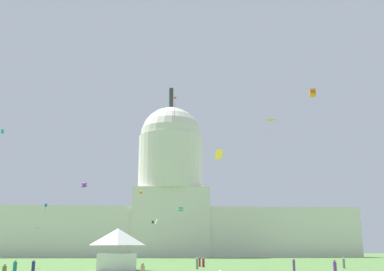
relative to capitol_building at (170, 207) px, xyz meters
The scene contains 22 objects.
capitol_building is the anchor object (origin of this frame).
event_tent 121.60m from the capitol_building, 95.40° to the right, with size 5.91×5.21×5.77m.
person_purple_mid_center 135.73m from the capitol_building, 83.60° to the right, with size 0.48×0.48×1.67m.
person_purple_mid_left 131.68m from the capitol_building, 85.07° to the right, with size 0.46×0.46×1.77m.
person_navy_front_right 136.24m from the capitol_building, 98.34° to the right, with size 0.52×0.52×1.78m.
person_grey_lawn_far_right 119.18m from the capitol_building, 78.53° to the right, with size 0.50×0.50×1.67m.
person_maroon_front_center 108.23m from the capitol_building, 89.11° to the right, with size 0.37×0.37×1.67m.
person_maroon_front_left 110.20m from the capitol_building, 88.90° to the right, with size 0.46×0.46×1.60m.
person_teal_near_tent 132.98m from the capitol_building, 99.90° to the right, with size 0.62×0.62×1.65m.
person_grey_edge_west 118.40m from the capitol_building, 89.86° to the right, with size 0.45×0.45×1.67m.
kite_orange_mid 57.59m from the capitol_building, 100.12° to the right, with size 0.88×0.92×0.92m.
kite_turquoise_low 78.17m from the capitol_building, 89.98° to the right, with size 1.05×1.06×0.92m.
kite_cyan_low 60.56m from the capitol_building, 133.51° to the right, with size 1.42×1.11×0.26m.
kite_violet_low 80.51m from the capitol_building, 106.46° to the right, with size 1.13×1.18×1.26m.
kite_yellow_low 136.06m from the capitol_building, 89.51° to the right, with size 0.91×0.72×1.18m.
kite_blue_low 51.69m from the capitol_building, 144.27° to the right, with size 0.78×0.97×3.01m.
kite_gold_mid 102.54m from the capitol_building, 80.81° to the right, with size 1.74×1.09×2.47m.
kite_magenta_mid 96.88m from the capitol_building, 91.74° to the right, with size 1.08×1.28×3.50m.
kite_white_low 67.09m from the capitol_building, 94.90° to the right, with size 0.68×1.11×2.86m.
kite_black_low 30.51m from the capitol_building, 103.03° to the right, with size 0.71×0.74×0.81m.
kite_orange_mid_b 109.48m from the capitol_building, 77.56° to the right, with size 1.28×1.34×1.41m.
kite_turquoise_mid 92.22m from the capitol_building, 116.69° to the right, with size 0.53×0.56×1.01m.
Camera 1 is at (-4.01, -25.53, 2.75)m, focal length 43.97 mm.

